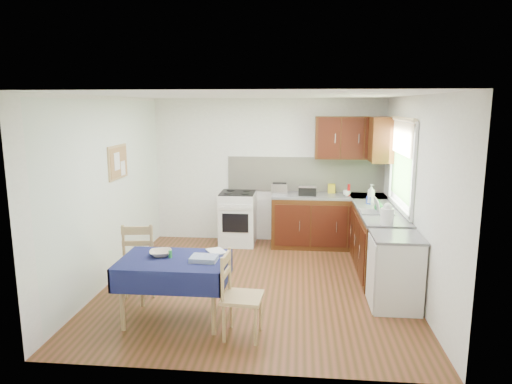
# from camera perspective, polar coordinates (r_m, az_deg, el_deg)

# --- Properties ---
(floor) EXTENTS (4.20, 4.20, 0.00)m
(floor) POSITION_cam_1_polar(r_m,az_deg,el_deg) (6.29, 0.09, -11.43)
(floor) COLOR #483013
(floor) RESTS_ON ground
(ceiling) EXTENTS (4.00, 4.20, 0.02)m
(ceiling) POSITION_cam_1_polar(r_m,az_deg,el_deg) (5.82, 0.09, 12.00)
(ceiling) COLOR white
(ceiling) RESTS_ON wall_back
(wall_back) EXTENTS (4.00, 0.02, 2.50)m
(wall_back) POSITION_cam_1_polar(r_m,az_deg,el_deg) (8.00, 1.50, 2.66)
(wall_back) COLOR white
(wall_back) RESTS_ON ground
(wall_front) EXTENTS (4.00, 0.02, 2.50)m
(wall_front) POSITION_cam_1_polar(r_m,az_deg,el_deg) (3.90, -2.81, -5.98)
(wall_front) COLOR white
(wall_front) RESTS_ON ground
(wall_left) EXTENTS (0.02, 4.20, 2.50)m
(wall_left) POSITION_cam_1_polar(r_m,az_deg,el_deg) (6.43, -17.95, 0.16)
(wall_left) COLOR white
(wall_left) RESTS_ON ground
(wall_right) EXTENTS (0.02, 4.20, 2.50)m
(wall_right) POSITION_cam_1_polar(r_m,az_deg,el_deg) (6.08, 19.20, -0.50)
(wall_right) COLOR white
(wall_right) RESTS_ON ground
(base_cabinets) EXTENTS (1.90, 2.30, 0.86)m
(base_cabinets) POSITION_cam_1_polar(r_m,az_deg,el_deg) (7.36, 11.64, -4.79)
(base_cabinets) COLOR black
(base_cabinets) RESTS_ON ground
(worktop_back) EXTENTS (1.90, 0.60, 0.04)m
(worktop_back) POSITION_cam_1_polar(r_m,az_deg,el_deg) (7.76, 9.09, -0.49)
(worktop_back) COLOR slate
(worktop_back) RESTS_ON base_cabinets
(worktop_right) EXTENTS (0.60, 1.70, 0.04)m
(worktop_right) POSITION_cam_1_polar(r_m,az_deg,el_deg) (6.72, 15.23, -2.48)
(worktop_right) COLOR slate
(worktop_right) RESTS_ON base_cabinets
(worktop_corner) EXTENTS (0.60, 0.60, 0.04)m
(worktop_corner) POSITION_cam_1_polar(r_m,az_deg,el_deg) (7.83, 13.84, -0.57)
(worktop_corner) COLOR slate
(worktop_corner) RESTS_ON base_cabinets
(splashback) EXTENTS (2.70, 0.02, 0.60)m
(splashback) POSITION_cam_1_polar(r_m,az_deg,el_deg) (7.97, 6.16, 2.22)
(splashback) COLOR beige
(splashback) RESTS_ON wall_back
(upper_cabinets) EXTENTS (1.20, 0.85, 0.70)m
(upper_cabinets) POSITION_cam_1_polar(r_m,az_deg,el_deg) (7.68, 12.87, 6.57)
(upper_cabinets) COLOR black
(upper_cabinets) RESTS_ON wall_back
(stove) EXTENTS (0.60, 0.61, 0.92)m
(stove) POSITION_cam_1_polar(r_m,az_deg,el_deg) (7.90, -2.30, -3.28)
(stove) COLOR silver
(stove) RESTS_ON ground
(window) EXTENTS (0.04, 1.48, 1.26)m
(window) POSITION_cam_1_polar(r_m,az_deg,el_deg) (6.69, 17.78, 4.04)
(window) COLOR #355F27
(window) RESTS_ON wall_right
(fridge) EXTENTS (0.58, 0.60, 0.89)m
(fridge) POSITION_cam_1_polar(r_m,az_deg,el_deg) (5.71, 17.03, -9.52)
(fridge) COLOR silver
(fridge) RESTS_ON ground
(corkboard) EXTENTS (0.04, 0.62, 0.47)m
(corkboard) POSITION_cam_1_polar(r_m,az_deg,el_deg) (6.64, -16.87, 3.59)
(corkboard) COLOR tan
(corkboard) RESTS_ON wall_left
(dining_table) EXTENTS (1.18, 0.80, 0.72)m
(dining_table) POSITION_cam_1_polar(r_m,az_deg,el_deg) (5.18, -10.18, -9.31)
(dining_table) COLOR #141144
(dining_table) RESTS_ON ground
(chair_far) EXTENTS (0.47, 0.47, 0.95)m
(chair_far) POSITION_cam_1_polar(r_m,az_deg,el_deg) (5.98, -14.24, -7.84)
(chair_far) COLOR tan
(chair_far) RESTS_ON ground
(chair_near) EXTENTS (0.43, 0.43, 0.90)m
(chair_near) POSITION_cam_1_polar(r_m,az_deg,el_deg) (4.81, -2.24, -12.47)
(chair_near) COLOR tan
(chair_near) RESTS_ON ground
(toaster) EXTENTS (0.27, 0.16, 0.21)m
(toaster) POSITION_cam_1_polar(r_m,az_deg,el_deg) (7.68, 2.95, 0.39)
(toaster) COLOR silver
(toaster) RESTS_ON worktop_back
(sandwich_press) EXTENTS (0.29, 0.25, 0.17)m
(sandwich_press) POSITION_cam_1_polar(r_m,az_deg,el_deg) (7.67, 6.42, 0.24)
(sandwich_press) COLOR black
(sandwich_press) RESTS_ON worktop_back
(sauce_bottle) EXTENTS (0.05, 0.05, 0.20)m
(sauce_bottle) POSITION_cam_1_polar(r_m,az_deg,el_deg) (7.68, 11.52, 0.23)
(sauce_bottle) COLOR red
(sauce_bottle) RESTS_ON worktop_back
(yellow_packet) EXTENTS (0.13, 0.11, 0.16)m
(yellow_packet) POSITION_cam_1_polar(r_m,az_deg,el_deg) (7.91, 9.42, 0.44)
(yellow_packet) COLOR gold
(yellow_packet) RESTS_ON worktop_back
(dish_rack) EXTENTS (0.45, 0.34, 0.21)m
(dish_rack) POSITION_cam_1_polar(r_m,az_deg,el_deg) (6.60, 14.86, -2.30)
(dish_rack) COLOR gray
(dish_rack) RESTS_ON worktop_right
(kettle) EXTENTS (0.17, 0.17, 0.28)m
(kettle) POSITION_cam_1_polar(r_m,az_deg,el_deg) (5.96, 16.08, -2.77)
(kettle) COLOR silver
(kettle) RESTS_ON worktop_right
(cup) EXTENTS (0.13, 0.13, 0.09)m
(cup) POSITION_cam_1_polar(r_m,az_deg,el_deg) (7.70, 11.28, -0.13)
(cup) COLOR white
(cup) RESTS_ON worktop_back
(soap_bottle_a) EXTENTS (0.16, 0.16, 0.30)m
(soap_bottle_a) POSITION_cam_1_polar(r_m,az_deg,el_deg) (7.13, 14.18, -0.26)
(soap_bottle_a) COLOR silver
(soap_bottle_a) RESTS_ON worktop_right
(soap_bottle_b) EXTENTS (0.11, 0.11, 0.18)m
(soap_bottle_b) POSITION_cam_1_polar(r_m,az_deg,el_deg) (7.14, 14.05, -0.77)
(soap_bottle_b) COLOR blue
(soap_bottle_b) RESTS_ON worktop_right
(soap_bottle_c) EXTENTS (0.13, 0.13, 0.16)m
(soap_bottle_c) POSITION_cam_1_polar(r_m,az_deg,el_deg) (6.71, 15.08, -1.61)
(soap_bottle_c) COLOR #24853D
(soap_bottle_c) RESTS_ON worktop_right
(plate_bowl) EXTENTS (0.30, 0.30, 0.06)m
(plate_bowl) POSITION_cam_1_polar(r_m,az_deg,el_deg) (5.27, -11.84, -7.49)
(plate_bowl) COLOR beige
(plate_bowl) RESTS_ON dining_table
(book) EXTENTS (0.29, 0.31, 0.02)m
(book) POSITION_cam_1_polar(r_m,az_deg,el_deg) (5.27, -5.91, -7.55)
(book) COLOR white
(book) RESTS_ON dining_table
(spice_jar) EXTENTS (0.04, 0.04, 0.08)m
(spice_jar) POSITION_cam_1_polar(r_m,az_deg,el_deg) (5.18, -10.66, -7.63)
(spice_jar) COLOR green
(spice_jar) RESTS_ON dining_table
(tea_towel) EXTENTS (0.30, 0.24, 0.05)m
(tea_towel) POSITION_cam_1_polar(r_m,az_deg,el_deg) (5.03, -6.52, -8.26)
(tea_towel) COLOR navy
(tea_towel) RESTS_ON dining_table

